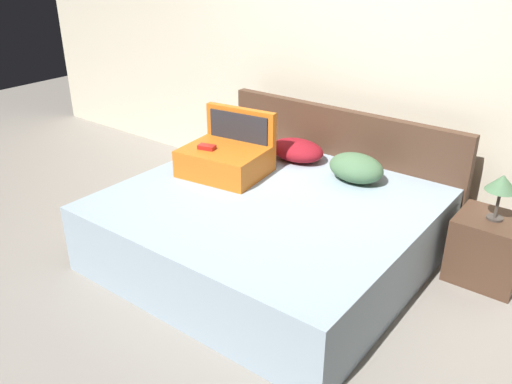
{
  "coord_description": "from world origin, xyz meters",
  "views": [
    {
      "loc": [
        1.89,
        -2.21,
        2.07
      ],
      "look_at": [
        0.0,
        0.26,
        0.58
      ],
      "focal_mm": 37.2,
      "sensor_mm": 36.0,
      "label": 1
    }
  ],
  "objects_px": {
    "bed": "(268,229)",
    "pillow_center_head": "(297,150)",
    "nightstand": "(488,249)",
    "table_lamp": "(502,184)",
    "pillow_near_headboard": "(356,168)",
    "hard_case_large": "(226,156)"
  },
  "relations": [
    {
      "from": "table_lamp",
      "to": "pillow_near_headboard",
      "type": "bearing_deg",
      "value": -175.74
    },
    {
      "from": "bed",
      "to": "nightstand",
      "type": "xyz_separation_m",
      "value": [
        1.29,
        0.69,
        -0.02
      ]
    },
    {
      "from": "pillow_center_head",
      "to": "nightstand",
      "type": "height_order",
      "value": "pillow_center_head"
    },
    {
      "from": "nightstand",
      "to": "table_lamp",
      "type": "distance_m",
      "value": 0.47
    },
    {
      "from": "pillow_center_head",
      "to": "nightstand",
      "type": "xyz_separation_m",
      "value": [
        1.52,
        -0.0,
        -0.34
      ]
    },
    {
      "from": "pillow_near_headboard",
      "to": "pillow_center_head",
      "type": "bearing_deg",
      "value": 172.35
    },
    {
      "from": "bed",
      "to": "hard_case_large",
      "type": "height_order",
      "value": "hard_case_large"
    },
    {
      "from": "bed",
      "to": "pillow_center_head",
      "type": "bearing_deg",
      "value": 108.54
    },
    {
      "from": "hard_case_large",
      "to": "pillow_near_headboard",
      "type": "distance_m",
      "value": 0.95
    },
    {
      "from": "pillow_center_head",
      "to": "table_lamp",
      "type": "xyz_separation_m",
      "value": [
        1.52,
        -0.0,
        0.13
      ]
    },
    {
      "from": "pillow_near_headboard",
      "to": "nightstand",
      "type": "height_order",
      "value": "pillow_near_headboard"
    },
    {
      "from": "hard_case_large",
      "to": "nightstand",
      "type": "xyz_separation_m",
      "value": [
        1.79,
        0.53,
        -0.39
      ]
    },
    {
      "from": "bed",
      "to": "hard_case_large",
      "type": "xyz_separation_m",
      "value": [
        -0.51,
        0.16,
        0.37
      ]
    },
    {
      "from": "table_lamp",
      "to": "pillow_center_head",
      "type": "bearing_deg",
      "value": 179.87
    },
    {
      "from": "nightstand",
      "to": "pillow_near_headboard",
      "type": "bearing_deg",
      "value": -175.74
    },
    {
      "from": "hard_case_large",
      "to": "nightstand",
      "type": "height_order",
      "value": "hard_case_large"
    },
    {
      "from": "pillow_near_headboard",
      "to": "nightstand",
      "type": "xyz_separation_m",
      "value": [
        0.96,
        0.07,
        -0.36
      ]
    },
    {
      "from": "bed",
      "to": "nightstand",
      "type": "height_order",
      "value": "bed"
    },
    {
      "from": "pillow_center_head",
      "to": "nightstand",
      "type": "bearing_deg",
      "value": -0.13
    },
    {
      "from": "nightstand",
      "to": "table_lamp",
      "type": "bearing_deg",
      "value": 0.0
    },
    {
      "from": "pillow_near_headboard",
      "to": "hard_case_large",
      "type": "bearing_deg",
      "value": -151.05
    },
    {
      "from": "bed",
      "to": "pillow_center_head",
      "type": "xyz_separation_m",
      "value": [
        -0.23,
        0.69,
        0.32
      ]
    }
  ]
}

